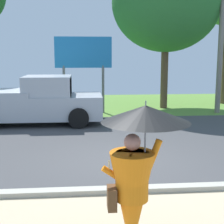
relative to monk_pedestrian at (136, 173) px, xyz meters
The scene contains 6 objects.
ground_plane 7.12m from the monk_pedestrian, 87.56° to the left, with size 40.00×22.00×0.20m.
monk_pedestrian is the anchor object (origin of this frame).
pickup_truck 9.32m from the monk_pedestrian, 105.79° to the left, with size 5.20×2.28×1.88m.
utility_pole 12.35m from the monk_pedestrian, 62.52° to the left, with size 1.80×0.24×6.61m.
roadside_billboard 11.34m from the monk_pedestrian, 93.35° to the left, with size 2.60×0.12×3.50m.
tree_right_mid 13.48m from the monk_pedestrian, 74.57° to the left, with size 5.34×5.34×7.67m.
Camera 1 is at (-0.97, -8.18, 2.71)m, focal length 53.03 mm.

